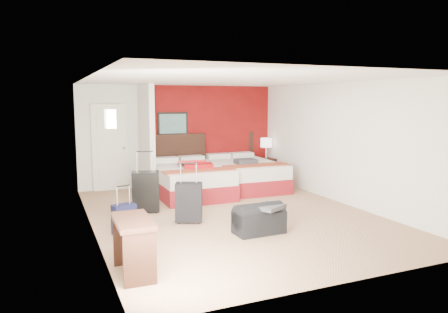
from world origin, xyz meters
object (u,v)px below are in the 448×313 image
bed_left (189,181)px  red_suitcase_open (195,165)px  suitcase_black (146,193)px  suitcase_charcoal (189,204)px  desk (134,247)px  suitcase_navy (124,221)px  table_lamp (266,148)px  duffel_bag (259,221)px  nightstand (266,169)px  bed_right (244,175)px

bed_left → red_suitcase_open: 0.40m
bed_left → suitcase_black: suitcase_black is taller
suitcase_charcoal → desk: (-1.33, -1.89, 0.02)m
suitcase_charcoal → suitcase_navy: 1.23m
bed_left → desk: (-2.04, -3.99, 0.03)m
table_lamp → duffel_bag: bearing=-119.9°
nightstand → suitcase_black: size_ratio=0.78×
red_suitcase_open → duffel_bag: bearing=-75.8°
bed_right → suitcase_charcoal: (-2.17, -2.29, 0.02)m
suitcase_black → duffel_bag: (1.39, -2.00, -0.18)m
bed_right → suitcase_black: size_ratio=2.84×
table_lamp → suitcase_black: bearing=-151.3°
nightstand → bed_left: bearing=-162.5°
bed_right → suitcase_black: (-2.71, -1.31, 0.06)m
bed_left → red_suitcase_open: (0.10, -0.10, 0.38)m
red_suitcase_open → suitcase_black: 1.72m
duffel_bag → desk: (-2.18, -0.87, 0.15)m
red_suitcase_open → table_lamp: 2.57m
suitcase_black → suitcase_charcoal: size_ratio=1.12×
bed_left → suitcase_black: size_ratio=2.86×
suitcase_charcoal → suitcase_navy: bearing=-141.4°
suitcase_navy → duffel_bag: size_ratio=0.60×
bed_left → table_lamp: table_lamp is taller
bed_left → bed_right: (1.46, 0.19, -0.00)m
nightstand → suitcase_navy: bearing=-145.3°
suitcase_black → table_lamp: bearing=41.7°
bed_right → table_lamp: (1.00, 0.72, 0.54)m
bed_left → suitcase_charcoal: 2.22m
bed_right → suitcase_charcoal: bearing=-131.8°
red_suitcase_open → suitcase_charcoal: (-0.81, -2.00, -0.37)m
bed_left → table_lamp: 2.67m
bed_left → suitcase_charcoal: suitcase_charcoal is taller
red_suitcase_open → suitcase_charcoal: red_suitcase_open is taller
desk → nightstand: bearing=48.7°
red_suitcase_open → desk: bearing=-105.4°
suitcase_navy → desk: 1.57m
suitcase_navy → table_lamp: bearing=22.4°
bed_left → desk: desk is taller
bed_left → duffel_bag: size_ratio=2.71×
suitcase_charcoal → duffel_bag: 1.33m
bed_left → suitcase_charcoal: (-0.71, -2.10, 0.01)m
desk → suitcase_black: bearing=75.9°
bed_right → suitcase_charcoal: 3.15m
table_lamp → suitcase_black: 4.25m
table_lamp → suitcase_navy: size_ratio=1.13×
suitcase_charcoal → desk: desk is taller
suitcase_navy → nightstand: bearing=22.4°
table_lamp → duffel_bag: 4.69m
suitcase_black → bed_right: bearing=38.8°
suitcase_black → suitcase_charcoal: suitcase_black is taller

